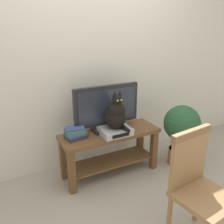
% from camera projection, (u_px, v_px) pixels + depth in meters
% --- Properties ---
extents(ground_plane, '(12.00, 12.00, 0.00)m').
position_uv_depth(ground_plane, '(134.00, 202.00, 2.48)').
color(ground_plane, gray).
extents(back_wall, '(7.00, 0.12, 2.80)m').
position_uv_depth(back_wall, '(90.00, 52.00, 2.88)').
color(back_wall, beige).
rests_on(back_wall, ground).
extents(tv_stand, '(1.15, 0.40, 0.54)m').
position_uv_depth(tv_stand, '(110.00, 145.00, 2.84)').
color(tv_stand, brown).
rests_on(tv_stand, ground).
extents(tv, '(0.79, 0.20, 0.53)m').
position_uv_depth(tv, '(107.00, 108.00, 2.76)').
color(tv, black).
rests_on(tv, tv_stand).
extents(media_box, '(0.34, 0.27, 0.08)m').
position_uv_depth(media_box, '(115.00, 131.00, 2.72)').
color(media_box, '#ADADB2').
rests_on(media_box, tv_stand).
extents(cat, '(0.23, 0.32, 0.44)m').
position_uv_depth(cat, '(116.00, 115.00, 2.64)').
color(cat, black).
rests_on(cat, media_box).
extents(wooden_chair, '(0.46, 0.46, 0.95)m').
position_uv_depth(wooden_chair, '(197.00, 182.00, 1.90)').
color(wooden_chair, olive).
rests_on(wooden_chair, ground).
extents(book_stack, '(0.24, 0.19, 0.13)m').
position_uv_depth(book_stack, '(76.00, 133.00, 2.62)').
color(book_stack, '#2D2D33').
rests_on(book_stack, tv_stand).
extents(potted_plant, '(0.45, 0.45, 0.79)m').
position_uv_depth(potted_plant, '(181.00, 129.00, 3.00)').
color(potted_plant, '#9E6B4C').
rests_on(potted_plant, ground).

